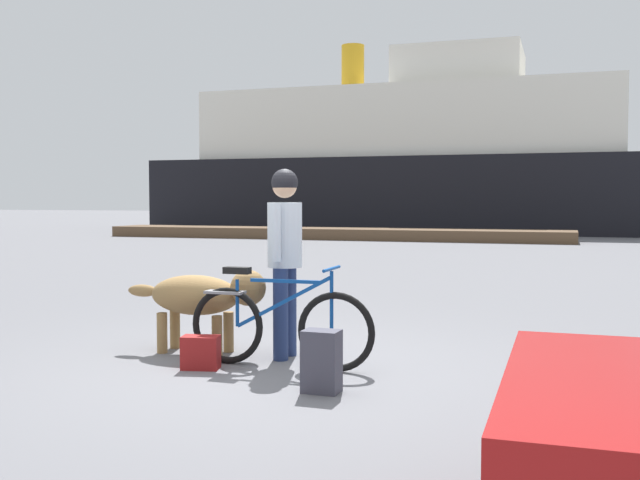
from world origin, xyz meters
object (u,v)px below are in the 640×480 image
(dog, at_px, (203,296))
(backpack, at_px, (321,361))
(person_cyclist, at_px, (285,244))
(bicycle, at_px, (279,325))
(handbag_pannier, at_px, (201,352))
(sailboat_moored, at_px, (595,221))
(ferry_boat, at_px, (411,164))

(dog, relative_size, backpack, 3.05)
(person_cyclist, distance_m, backpack, 1.52)
(bicycle, xyz_separation_m, person_cyclist, (-0.09, 0.40, 0.69))
(dog, bearing_deg, person_cyclist, 3.61)
(bicycle, relative_size, handbag_pannier, 5.34)
(backpack, bearing_deg, bicycle, 132.46)
(handbag_pannier, height_order, sailboat_moored, sailboat_moored)
(person_cyclist, height_order, ferry_boat, ferry_boat)
(person_cyclist, distance_m, handbag_pannier, 1.25)
(person_cyclist, height_order, dog, person_cyclist)
(dog, xyz_separation_m, sailboat_moored, (4.61, 29.57, -0.07))
(sailboat_moored, bearing_deg, handbag_pannier, -98.14)
(person_cyclist, height_order, backpack, person_cyclist)
(bicycle, bearing_deg, dog, 159.29)
(ferry_boat, height_order, sailboat_moored, ferry_boat)
(backpack, bearing_deg, handbag_pannier, 161.88)
(ferry_boat, distance_m, sailboat_moored, 8.75)
(bicycle, xyz_separation_m, dog, (-0.91, 0.34, 0.17))
(sailboat_moored, bearing_deg, person_cyclist, -97.31)
(person_cyclist, bearing_deg, sailboat_moored, 82.69)
(handbag_pannier, xyz_separation_m, ferry_boat, (-3.94, 29.10, 3.01))
(dog, bearing_deg, bicycle, -20.71)
(bicycle, bearing_deg, person_cyclist, 103.24)
(bicycle, distance_m, handbag_pannier, 0.72)
(backpack, xyz_separation_m, handbag_pannier, (-1.24, 0.41, -0.09))
(dog, xyz_separation_m, ferry_boat, (-3.66, 28.49, 2.61))
(handbag_pannier, relative_size, sailboat_moored, 0.04)
(backpack, height_order, sailboat_moored, sailboat_moored)
(backpack, distance_m, handbag_pannier, 1.31)
(bicycle, distance_m, sailboat_moored, 30.14)
(bicycle, height_order, sailboat_moored, sailboat_moored)
(bicycle, distance_m, backpack, 0.92)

